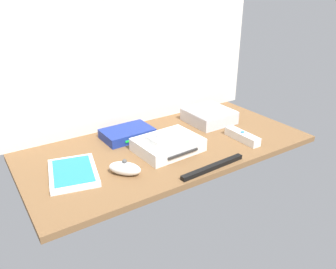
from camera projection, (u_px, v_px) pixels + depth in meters
ground_plane at (168, 147)px, 118.13cm from camera, size 100.00×48.00×2.00cm
back_wall at (132, 43)px, 123.32cm from camera, size 110.00×1.20×64.00cm
game_console at (168, 145)px, 112.83cm from camera, size 21.82×17.35×4.40cm
mini_computer at (209, 116)px, 136.40cm from camera, size 17.11×17.11×5.30cm
game_case at (73, 173)px, 98.92cm from camera, size 17.61×21.62×1.56cm
network_router at (127, 133)px, 122.56cm from camera, size 18.29×12.72×3.40cm
remote_wand at (242, 136)px, 120.68cm from camera, size 3.65×14.81×3.40cm
remote_nunchuk at (125, 168)px, 98.62cm from camera, size 9.90×10.42×5.10cm
remote_classic_pad at (169, 136)px, 111.20cm from camera, size 14.87×8.89×2.40cm
sensor_bar at (213, 167)px, 102.10cm from camera, size 24.06×2.97×1.40cm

